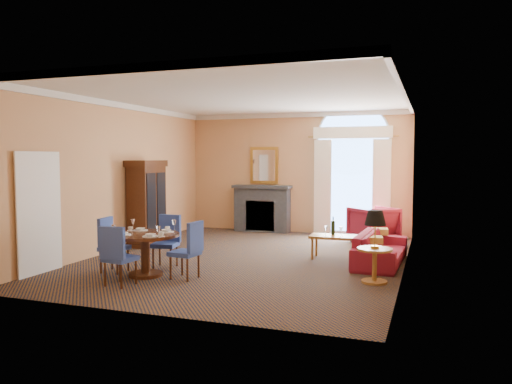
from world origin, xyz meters
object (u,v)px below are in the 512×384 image
(side_table, at_px, (375,238))
(coffee_table, at_px, (334,237))
(dining_table, at_px, (145,244))
(sofa, at_px, (380,248))
(armchair, at_px, (373,225))
(armoire, at_px, (147,204))

(side_table, bearing_deg, coffee_table, 120.48)
(dining_table, height_order, coffee_table, dining_table)
(dining_table, xyz_separation_m, sofa, (3.68, 2.32, -0.25))
(sofa, distance_m, armchair, 2.39)
(coffee_table, relative_size, side_table, 0.84)
(armoire, relative_size, side_table, 1.70)
(coffee_table, bearing_deg, sofa, -11.68)
(armchair, relative_size, side_table, 0.82)
(armoire, xyz_separation_m, dining_table, (1.59, -2.62, -0.40))
(sofa, relative_size, side_table, 1.75)
(armoire, bearing_deg, armchair, 22.88)
(coffee_table, bearing_deg, side_table, -62.14)
(sofa, distance_m, coffee_table, 0.94)
(armoire, bearing_deg, sofa, -3.21)
(armoire, height_order, side_table, armoire)
(dining_table, distance_m, sofa, 4.36)
(armchair, xyz_separation_m, side_table, (0.44, -3.85, 0.31))
(armchair, xyz_separation_m, coffee_table, (-0.52, -2.21, 0.02))
(coffee_table, bearing_deg, armchair, 74.08)
(armoire, relative_size, dining_table, 1.69)
(dining_table, relative_size, side_table, 1.01)
(armchair, bearing_deg, coffee_table, 31.13)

